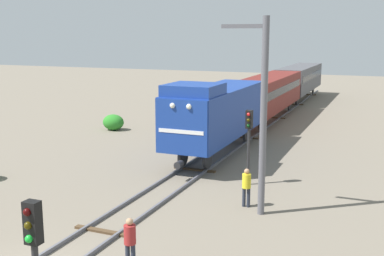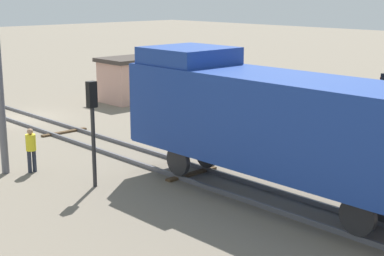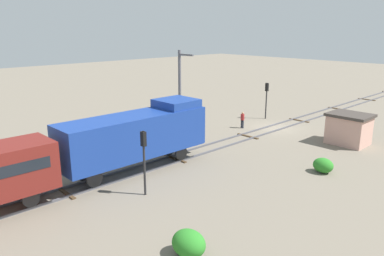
# 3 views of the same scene
# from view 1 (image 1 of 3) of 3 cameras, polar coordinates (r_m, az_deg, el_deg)

# --- Properties ---
(locomotive) EXTENTS (2.90, 11.60, 4.60)m
(locomotive) POSITION_cam_1_polar(r_m,az_deg,el_deg) (29.06, 2.95, 2.01)
(locomotive) COLOR navy
(locomotive) RESTS_ON railway_track
(passenger_car_leading) EXTENTS (2.84, 14.00, 3.66)m
(passenger_car_leading) POSITION_cam_1_polar(r_m,az_deg,el_deg) (41.78, 9.14, 4.29)
(passenger_car_leading) COLOR maroon
(passenger_car_leading) RESTS_ON railway_track
(passenger_car_trailing) EXTENTS (2.84, 14.00, 3.66)m
(passenger_car_trailing) POSITION_cam_1_polar(r_m,az_deg,el_deg) (56.02, 12.67, 5.84)
(passenger_car_trailing) COLOR #4C4C51
(passenger_car_trailing) RESTS_ON railway_track
(traffic_signal_mid) EXTENTS (0.32, 0.34, 3.73)m
(traffic_signal_mid) POSITION_cam_1_polar(r_m,az_deg,el_deg) (23.50, 6.75, -0.60)
(traffic_signal_mid) COLOR #262628
(traffic_signal_mid) RESTS_ON ground
(traffic_signal_far) EXTENTS (0.32, 0.34, 4.05)m
(traffic_signal_far) POSITION_cam_1_polar(r_m,az_deg,el_deg) (32.31, -1.82, 3.02)
(traffic_signal_far) COLOR #262628
(traffic_signal_far) RESTS_ON ground
(worker_near_track) EXTENTS (0.38, 0.38, 1.70)m
(worker_near_track) POSITION_cam_1_polar(r_m,az_deg,el_deg) (15.60, -7.36, -12.96)
(worker_near_track) COLOR #262B38
(worker_near_track) RESTS_ON ground
(worker_by_signal) EXTENTS (0.38, 0.38, 1.70)m
(worker_by_signal) POSITION_cam_1_polar(r_m,az_deg,el_deg) (20.87, 6.48, -6.68)
(worker_by_signal) COLOR #262B38
(worker_by_signal) RESTS_ON ground
(catenary_mast) EXTENTS (1.94, 0.28, 8.04)m
(catenary_mast) POSITION_cam_1_polar(r_m,az_deg,el_deg) (19.38, 8.31, 1.85)
(catenary_mast) COLOR #595960
(catenary_mast) RESTS_ON ground
(bush_mid) EXTENTS (1.69, 1.38, 1.23)m
(bush_mid) POSITION_cam_1_polar(r_m,az_deg,el_deg) (37.85, -9.30, 0.67)
(bush_mid) COLOR #2A7F26
(bush_mid) RESTS_ON ground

